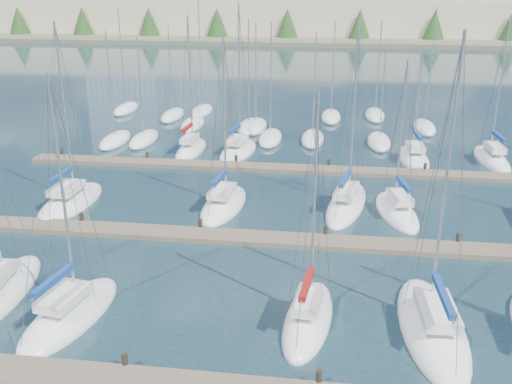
# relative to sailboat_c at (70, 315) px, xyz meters

# --- Properties ---
(ground) EXTENTS (400.00, 400.00, 0.00)m
(ground) POSITION_rel_sailboat_c_xyz_m (7.98, 53.68, -0.18)
(ground) COLOR #213A43
(ground) RESTS_ON ground
(dock_mid) EXTENTS (44.00, 1.93, 1.10)m
(dock_mid) POSITION_rel_sailboat_c_xyz_m (7.98, 9.69, -0.03)
(dock_mid) COLOR #6B5E4C
(dock_mid) RESTS_ON ground
(dock_far) EXTENTS (44.00, 1.93, 1.10)m
(dock_far) POSITION_rel_sailboat_c_xyz_m (7.98, 23.69, -0.03)
(dock_far) COLOR #6B5E4C
(dock_far) RESTS_ON ground
(sailboat_c) EXTENTS (3.85, 7.65, 12.37)m
(sailboat_c) POSITION_rel_sailboat_c_xyz_m (0.00, 0.00, 0.00)
(sailboat_c) COLOR white
(sailboat_c) RESTS_ON ground
(sailboat_o) EXTENTS (3.73, 7.73, 13.98)m
(sailboat_o) POSITION_rel_sailboat_c_xyz_m (3.56, 28.13, 0.01)
(sailboat_o) COLOR white
(sailboat_o) RESTS_ON ground
(sailboat_b) EXTENTS (3.30, 8.52, 11.58)m
(sailboat_b) POSITION_rel_sailboat_c_xyz_m (-4.48, 1.44, -0.01)
(sailboat_b) COLOR white
(sailboat_b) RESTS_ON ground
(sailboat_l) EXTENTS (3.58, 7.46, 11.13)m
(sailboat_l) POSITION_rel_sailboat_c_xyz_m (16.80, 15.24, -0.00)
(sailboat_l) COLOR white
(sailboat_l) RESTS_ON ground
(sailboat_k) EXTENTS (4.08, 9.19, 13.49)m
(sailboat_k) POSITION_rel_sailboat_c_xyz_m (13.37, 16.11, 0.01)
(sailboat_k) COLOR white
(sailboat_k) RESTS_ON ground
(sailboat_j) EXTENTS (3.35, 7.77, 12.82)m
(sailboat_j) POSITION_rel_sailboat_c_xyz_m (4.70, 14.86, 0.00)
(sailboat_j) COLOR white
(sailboat_j) RESTS_ON ground
(sailboat_q) EXTENTS (2.89, 7.29, 10.67)m
(sailboat_q) POSITION_rel_sailboat_c_xyz_m (19.49, 28.07, -0.01)
(sailboat_q) COLOR white
(sailboat_q) RESTS_ON ground
(sailboat_h) EXTENTS (3.38, 8.08, 13.39)m
(sailboat_h) POSITION_rel_sailboat_c_xyz_m (-6.34, 13.96, -0.00)
(sailboat_h) COLOR white
(sailboat_h) RESTS_ON ground
(sailboat_e) EXTENTS (3.30, 9.12, 14.18)m
(sailboat_e) POSITION_rel_sailboat_c_xyz_m (17.09, 1.26, -0.00)
(sailboat_e) COLOR white
(sailboat_e) RESTS_ON ground
(sailboat_d) EXTENTS (2.93, 7.13, 11.65)m
(sailboat_d) POSITION_rel_sailboat_c_xyz_m (11.35, 1.18, 0.01)
(sailboat_d) COLOR white
(sailboat_d) RESTS_ON ground
(sailboat_n) EXTENTS (2.54, 7.21, 13.02)m
(sailboat_n) POSITION_rel_sailboat_c_xyz_m (-0.88, 27.98, 0.02)
(sailboat_n) COLOR white
(sailboat_n) RESTS_ON ground
(sailboat_r) EXTENTS (2.71, 8.08, 13.16)m
(sailboat_r) POSITION_rel_sailboat_c_xyz_m (26.35, 28.68, 0.01)
(sailboat_r) COLOR white
(sailboat_r) RESTS_ON ground
(distant_boats) EXTENTS (36.93, 20.75, 13.30)m
(distant_boats) POSITION_rel_sailboat_c_xyz_m (3.64, 37.44, 0.11)
(distant_boats) COLOR #9EA0A5
(distant_boats) RESTS_ON ground
(shoreline) EXTENTS (400.00, 60.00, 38.00)m
(shoreline) POSITION_rel_sailboat_c_xyz_m (-5.31, 143.45, 7.26)
(shoreline) COLOR #666B51
(shoreline) RESTS_ON ground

